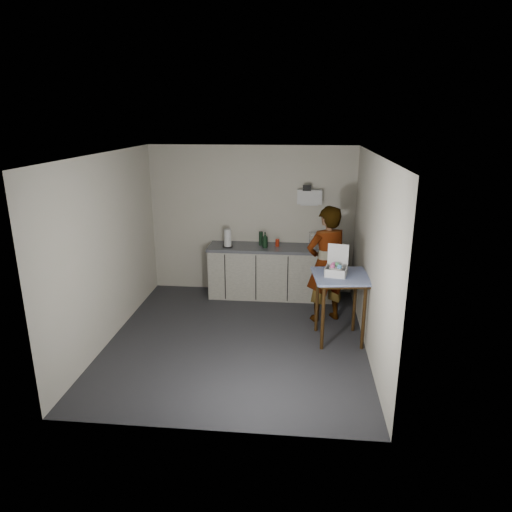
# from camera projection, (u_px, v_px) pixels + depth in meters

# --- Properties ---
(ground) EXTENTS (4.00, 4.00, 0.00)m
(ground) POSITION_uv_depth(u_px,v_px,m) (237.00, 339.00, 6.54)
(ground) COLOR #2B2B30
(ground) RESTS_ON ground
(wall_back) EXTENTS (3.60, 0.02, 2.60)m
(wall_back) POSITION_uv_depth(u_px,v_px,m) (252.00, 220.00, 8.05)
(wall_back) COLOR beige
(wall_back) RESTS_ON ground
(wall_right) EXTENTS (0.02, 4.00, 2.60)m
(wall_right) POSITION_uv_depth(u_px,v_px,m) (371.00, 256.00, 5.99)
(wall_right) COLOR beige
(wall_right) RESTS_ON ground
(wall_left) EXTENTS (0.02, 4.00, 2.60)m
(wall_left) POSITION_uv_depth(u_px,v_px,m) (109.00, 249.00, 6.33)
(wall_left) COLOR beige
(wall_left) RESTS_ON ground
(ceiling) EXTENTS (3.60, 4.00, 0.01)m
(ceiling) POSITION_uv_depth(u_px,v_px,m) (235.00, 155.00, 5.78)
(ceiling) COLOR silver
(ceiling) RESTS_ON wall_back
(kitchen_counter) EXTENTS (2.24, 0.62, 0.91)m
(kitchen_counter) POSITION_uv_depth(u_px,v_px,m) (273.00, 273.00, 8.00)
(kitchen_counter) COLOR black
(kitchen_counter) RESTS_ON ground
(wall_shelf) EXTENTS (0.42, 0.18, 0.37)m
(wall_shelf) POSITION_uv_depth(u_px,v_px,m) (309.00, 197.00, 7.76)
(wall_shelf) COLOR white
(wall_shelf) RESTS_ON ground
(side_table) EXTENTS (0.83, 0.83, 0.97)m
(side_table) POSITION_uv_depth(u_px,v_px,m) (341.00, 284.00, 6.29)
(side_table) COLOR #37230C
(side_table) RESTS_ON ground
(standing_man) EXTENTS (0.78, 0.68, 1.81)m
(standing_man) POSITION_uv_depth(u_px,v_px,m) (326.00, 264.00, 6.92)
(standing_man) COLOR #B2A593
(standing_man) RESTS_ON ground
(soap_bottle) EXTENTS (0.12, 0.12, 0.27)m
(soap_bottle) POSITION_uv_depth(u_px,v_px,m) (265.00, 240.00, 7.75)
(soap_bottle) COLOR black
(soap_bottle) RESTS_ON kitchen_counter
(soda_can) EXTENTS (0.07, 0.07, 0.12)m
(soda_can) POSITION_uv_depth(u_px,v_px,m) (277.00, 243.00, 7.86)
(soda_can) COLOR red
(soda_can) RESTS_ON kitchen_counter
(dark_bottle) EXTENTS (0.07, 0.07, 0.25)m
(dark_bottle) POSITION_uv_depth(u_px,v_px,m) (261.00, 238.00, 7.90)
(dark_bottle) COLOR black
(dark_bottle) RESTS_ON kitchen_counter
(paper_towel) EXTENTS (0.18, 0.18, 0.31)m
(paper_towel) POSITION_uv_depth(u_px,v_px,m) (228.00, 239.00, 7.79)
(paper_towel) COLOR black
(paper_towel) RESTS_ON kitchen_counter
(dish_rack) EXTENTS (0.36, 0.27, 0.25)m
(dish_rack) POSITION_uv_depth(u_px,v_px,m) (319.00, 245.00, 7.77)
(dish_rack) COLOR silver
(dish_rack) RESTS_ON kitchen_counter
(bakery_box) EXTENTS (0.34, 0.35, 0.40)m
(bakery_box) POSITION_uv_depth(u_px,v_px,m) (336.00, 268.00, 6.25)
(bakery_box) COLOR white
(bakery_box) RESTS_ON side_table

